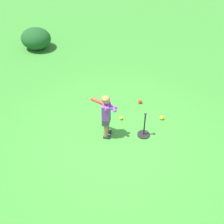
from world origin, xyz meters
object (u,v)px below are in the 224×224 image
play_ball_behind_batter (162,118)px  play_ball_midfield (121,118)px  child_batter (106,113)px  play_ball_by_bucket (140,102)px  batting_tee (144,132)px

play_ball_behind_batter → play_ball_midfield: size_ratio=1.20×
child_batter → play_ball_by_bucket: bearing=78.2°
play_ball_behind_batter → batting_tee: size_ratio=0.17×
child_batter → batting_tee: 1.00m
child_batter → play_ball_midfield: (0.10, 0.63, -0.61)m
play_ball_by_bucket → play_ball_midfield: bearing=-104.1°
child_batter → play_ball_by_bucket: size_ratio=10.90×
play_ball_midfield → play_ball_by_bucket: 0.82m
play_ball_behind_batter → batting_tee: batting_tee is taller
play_ball_behind_batter → batting_tee: (-0.22, -0.70, 0.05)m
child_batter → play_ball_midfield: 0.88m
child_batter → batting_tee: bearing=23.5°
play_ball_midfield → play_ball_by_bucket: (0.20, 0.79, 0.01)m
child_batter → play_ball_behind_batter: size_ratio=10.54×
play_ball_midfield → play_ball_by_bucket: size_ratio=0.87×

